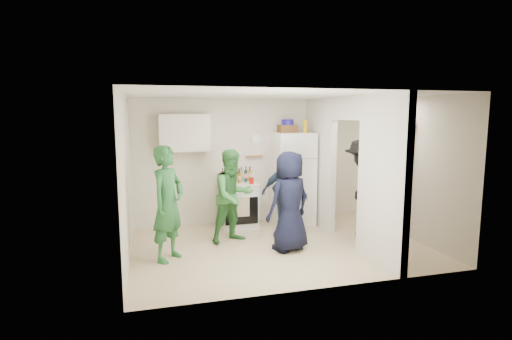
{
  "coord_description": "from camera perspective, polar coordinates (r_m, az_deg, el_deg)",
  "views": [
    {
      "loc": [
        -2.07,
        -6.13,
        2.19
      ],
      "look_at": [
        -0.3,
        0.4,
        1.25
      ],
      "focal_mm": 28.0,
      "sensor_mm": 36.0,
      "label": 1
    }
  ],
  "objects": [
    {
      "name": "bottle_e",
      "position": [
        7.97,
        -2.12,
        -0.56
      ],
      "size": [
        0.06,
        0.06,
        0.28
      ],
      "primitive_type": "cylinder",
      "color": "#9AA7AB",
      "rests_on": "stove"
    },
    {
      "name": "person_green_left",
      "position": [
        6.14,
        -12.47,
        -4.69
      ],
      "size": [
        0.72,
        0.76,
        1.74
      ],
      "primitive_type": "imported",
      "rotation": [
        0.0,
        0.0,
        0.89
      ],
      "color": "#2B6C39",
      "rests_on": "floor"
    },
    {
      "name": "blue_bowl",
      "position": [
        7.99,
        4.52,
        6.83
      ],
      "size": [
        0.24,
        0.24,
        0.11
      ],
      "primitive_type": "cylinder",
      "color": "navy",
      "rests_on": "wicker_basket"
    },
    {
      "name": "bottle_d",
      "position": [
        7.75,
        -2.37,
        -0.91
      ],
      "size": [
        0.06,
        0.06,
        0.26
      ],
      "primitive_type": "cylinder",
      "color": "brown",
      "rests_on": "stove"
    },
    {
      "name": "fridge",
      "position": [
        8.08,
        5.22,
        -1.18
      ],
      "size": [
        0.76,
        0.74,
        1.84
      ],
      "primitive_type": "cube",
      "color": "white",
      "rests_on": "floor"
    },
    {
      "name": "person_denim",
      "position": [
        7.19,
        4.04,
        -3.62
      ],
      "size": [
        0.9,
        0.87,
        1.51
      ],
      "primitive_type": "imported",
      "rotation": [
        0.0,
        0.0,
        -0.75
      ],
      "color": "navy",
      "rests_on": "floor"
    },
    {
      "name": "wicker_basket",
      "position": [
        7.99,
        4.51,
        5.9
      ],
      "size": [
        0.35,
        0.25,
        0.15
      ],
      "primitive_type": "cube",
      "color": "brown",
      "rests_on": "fridge"
    },
    {
      "name": "ceiling",
      "position": [
        6.48,
        3.55,
        10.63
      ],
      "size": [
        4.8,
        4.8,
        0.0
      ],
      "primitive_type": "plane",
      "rotation": [
        3.14,
        0.0,
        0.0
      ],
      "color": "white",
      "rests_on": "wall_back"
    },
    {
      "name": "bottle_i",
      "position": [
        7.9,
        -2.42,
        -0.69
      ],
      "size": [
        0.06,
        0.06,
        0.27
      ],
      "primitive_type": "cylinder",
      "color": "brown",
      "rests_on": "stove"
    },
    {
      "name": "wall_back",
      "position": [
        8.16,
        -0.35,
        1.29
      ],
      "size": [
        4.8,
        0.0,
        4.8
      ],
      "primitive_type": "plane",
      "rotation": [
        1.57,
        0.0,
        0.0
      ],
      "color": "silver",
      "rests_on": "floor"
    },
    {
      "name": "upper_cabinet",
      "position": [
        7.69,
        -10.18,
        5.25
      ],
      "size": [
        0.95,
        0.34,
        0.7
      ],
      "primitive_type": "cube",
      "color": "silver",
      "rests_on": "wall_back"
    },
    {
      "name": "bottle_a",
      "position": [
        7.85,
        -4.79,
        -0.72
      ],
      "size": [
        0.06,
        0.06,
        0.29
      ],
      "primitive_type": "cylinder",
      "color": "brown",
      "rests_on": "stove"
    },
    {
      "name": "nook_window",
      "position": [
        7.76,
        19.93,
        3.44
      ],
      "size": [
        0.03,
        0.7,
        0.8
      ],
      "primitive_type": "cube",
      "color": "black",
      "rests_on": "wall_right"
    },
    {
      "name": "person_navy",
      "position": [
        6.45,
        4.81,
        -4.48
      ],
      "size": [
        0.93,
        0.77,
        1.62
      ],
      "primitive_type": "imported",
      "rotation": [
        0.0,
        0.0,
        -2.76
      ],
      "color": "black",
      "rests_on": "floor"
    },
    {
      "name": "spice_shelf",
      "position": [
        8.1,
        -0.26,
        1.96
      ],
      "size": [
        0.35,
        0.08,
        0.03
      ],
      "primitive_type": "cube",
      "color": "olive",
      "rests_on": "wall_back"
    },
    {
      "name": "bottle_c",
      "position": [
        7.92,
        -3.46,
        -0.68
      ],
      "size": [
        0.06,
        0.06,
        0.27
      ],
      "primitive_type": "cylinder",
      "color": "silver",
      "rests_on": "stove"
    },
    {
      "name": "person_green_center",
      "position": [
        6.89,
        -3.29,
        -3.73
      ],
      "size": [
        0.94,
        0.84,
        1.6
      ],
      "primitive_type": "imported",
      "rotation": [
        0.0,
        0.0,
        0.36
      ],
      "color": "#3B8742",
      "rests_on": "floor"
    },
    {
      "name": "wall_right",
      "position": [
        7.65,
        20.77,
        0.33
      ],
      "size": [
        0.0,
        3.4,
        3.4
      ],
      "primitive_type": "plane",
      "rotation": [
        1.57,
        0.0,
        -1.57
      ],
      "color": "silver",
      "rests_on": "floor"
    },
    {
      "name": "bottle_g",
      "position": [
        7.98,
        -0.89,
        -0.54
      ],
      "size": [
        0.08,
        0.08,
        0.29
      ],
      "primitive_type": "cylinder",
      "color": "olive",
      "rests_on": "stove"
    },
    {
      "name": "floor",
      "position": [
        6.83,
        3.37,
        -10.8
      ],
      "size": [
        4.8,
        4.8,
        0.0
      ],
      "primitive_type": "plane",
      "color": "beige",
      "rests_on": "ground"
    },
    {
      "name": "yellow_cup_stack_top",
      "position": [
        7.96,
        7.06,
        6.21
      ],
      "size": [
        0.09,
        0.09,
        0.25
      ],
      "primitive_type": "cylinder",
      "color": "gold",
      "rests_on": "fridge"
    },
    {
      "name": "nook_window_frame",
      "position": [
        7.75,
        19.84,
        3.44
      ],
      "size": [
        0.04,
        0.76,
        0.86
      ],
      "primitive_type": "cube",
      "color": "white",
      "rests_on": "wall_right"
    },
    {
      "name": "bottle_b",
      "position": [
        7.67,
        -3.62,
        -1.01
      ],
      "size": [
        0.07,
        0.07,
        0.26
      ],
      "primitive_type": "cylinder",
      "color": "#17451A",
      "rests_on": "stove"
    },
    {
      "name": "stove",
      "position": [
        7.88,
        -2.55,
        -4.95
      ],
      "size": [
        0.73,
        0.61,
        0.87
      ],
      "primitive_type": "cube",
      "color": "white",
      "rests_on": "floor"
    },
    {
      "name": "wall_front",
      "position": [
        4.98,
        9.7,
        -3.09
      ],
      "size": [
        4.8,
        0.0,
        4.8
      ],
      "primitive_type": "plane",
      "rotation": [
        -1.57,
        0.0,
        0.0
      ],
      "color": "silver",
      "rests_on": "floor"
    },
    {
      "name": "red_cup",
      "position": [
        7.65,
        -0.64,
        -1.55
      ],
      "size": [
        0.09,
        0.09,
        0.12
      ],
      "primitive_type": "cylinder",
      "color": "red",
      "rests_on": "stove"
    },
    {
      "name": "partition_pier_back",
      "position": [
        7.99,
        9.11,
        1.06
      ],
      "size": [
        0.12,
        1.2,
        2.5
      ],
      "primitive_type": "cube",
      "color": "silver",
      "rests_on": "floor"
    },
    {
      "name": "person_nook",
      "position": [
        7.31,
        15.04,
        -2.58
      ],
      "size": [
        1.08,
        1.33,
        1.79
      ],
      "primitive_type": "imported",
      "rotation": [
        0.0,
        0.0,
        -1.99
      ],
      "color": "black",
      "rests_on": "floor"
    },
    {
      "name": "nook_valance",
      "position": [
        7.72,
        19.81,
        6.03
      ],
      "size": [
        0.04,
        0.82,
        0.18
      ],
      "primitive_type": "cube",
      "color": "white",
      "rests_on": "wall_right"
    },
    {
      "name": "wall_left",
      "position": [
        6.22,
        -18.02,
        -1.19
      ],
      "size": [
        0.0,
        3.4,
        3.4
      ],
      "primitive_type": "plane",
      "rotation": [
        1.57,
        0.0,
        1.57
      ],
      "color": "silver",
      "rests_on": "floor"
    },
    {
      "name": "wall_clock",
      "position": [
        8.11,
        0.03,
        4.45
      ],
      "size": [
        0.22,
        0.02,
        0.22
      ],
      "primitive_type": "cylinder",
      "rotation": [
        1.57,
        0.0,
        0.0
      ],
      "color": "white",
      "rests_on": "wall_back"
    },
    {
      "name": "yellow_cup_stack_stove",
      "position": [
        7.54,
        -3.11,
        -1.19
      ],
      "size": [
        0.09,
        0.09,
        0.25
      ],
      "primitive_type": "cylinder",
      "color": "yellow",
      "rests_on": "stove"
    },
    {
      "name": "partition_header",
      "position": [
        6.95,
        13.06,
        8.61
      ],
      "size": [
        0.12,
        1.0,
        0.4
      ],
      "primitive_type": "cube",
      "color": "silver",
      "rests_on": "partition_pier_back"
    },
    {
      "name": "bottle_h",
      "position": [
        7.61,
        -4.49,
        -0.89
      ],
      "size": [
        0.07,
        0.07,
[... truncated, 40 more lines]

